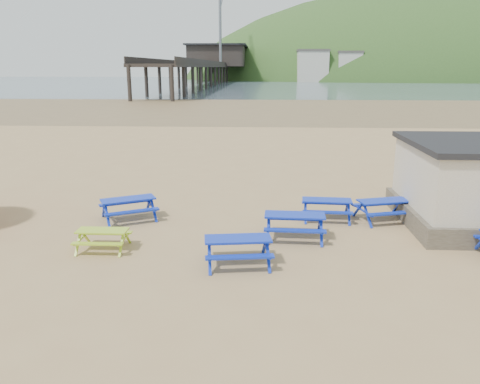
{
  "coord_description": "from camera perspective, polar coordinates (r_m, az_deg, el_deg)",
  "views": [
    {
      "loc": [
        1.49,
        -16.11,
        5.72
      ],
      "look_at": [
        0.59,
        1.5,
        1.0
      ],
      "focal_mm": 35.0,
      "sensor_mm": 36.0,
      "label": 1
    }
  ],
  "objects": [
    {
      "name": "wet_sand",
      "position": [
        71.36,
        1.75,
        10.38
      ],
      "size": [
        400.0,
        400.0,
        0.0
      ],
      "primitive_type": "plane",
      "color": "olive",
      "rests_on": "ground"
    },
    {
      "name": "picnic_table_blue_a",
      "position": [
        18.55,
        -13.42,
        -2.03
      ],
      "size": [
        2.54,
        2.37,
        0.85
      ],
      "rotation": [
        0.0,
        0.0,
        0.48
      ],
      "color": "#0A40B0",
      "rests_on": "ground"
    },
    {
      "name": "picnic_table_blue_d",
      "position": [
        16.22,
        6.66,
        -4.16
      ],
      "size": [
        2.12,
        1.74,
        0.86
      ],
      "rotation": [
        0.0,
        0.0,
        -0.04
      ],
      "color": "#0A40B0",
      "rests_on": "ground"
    },
    {
      "name": "picnic_table_blue_b",
      "position": [
        18.41,
        10.5,
        -2.09
      ],
      "size": [
        1.96,
        1.62,
        0.79
      ],
      "rotation": [
        0.0,
        0.0,
        -0.06
      ],
      "color": "#0A40B0",
      "rests_on": "ground"
    },
    {
      "name": "picnic_table_yellow",
      "position": [
        15.78,
        -16.36,
        -5.6
      ],
      "size": [
        1.62,
        1.3,
        0.67
      ],
      "rotation": [
        0.0,
        0.0,
        0.01
      ],
      "color": "#B5CB2A",
      "rests_on": "ground"
    },
    {
      "name": "headland_town",
      "position": [
        261.71,
        23.09,
        10.39
      ],
      "size": [
        264.0,
        144.0,
        108.0
      ],
      "color": "#2D4C1E",
      "rests_on": "ground"
    },
    {
      "name": "sea",
      "position": [
        186.21,
        2.54,
        13.21
      ],
      "size": [
        400.0,
        400.0,
        0.0
      ],
      "primitive_type": "plane",
      "color": "#455763",
      "rests_on": "ground"
    },
    {
      "name": "pier",
      "position": [
        195.32,
        -2.89,
        14.89
      ],
      "size": [
        24.0,
        220.0,
        39.29
      ],
      "color": "black",
      "rests_on": "ground"
    },
    {
      "name": "ground",
      "position": [
        17.17,
        -2.23,
        -4.5
      ],
      "size": [
        400.0,
        400.0,
        0.0
      ],
      "primitive_type": "plane",
      "color": "tan",
      "rests_on": "ground"
    },
    {
      "name": "picnic_table_blue_e",
      "position": [
        14.07,
        -0.25,
        -7.18
      ],
      "size": [
        2.17,
        1.84,
        0.83
      ],
      "rotation": [
        0.0,
        0.0,
        0.13
      ],
      "color": "#0A40B0",
      "rests_on": "ground"
    },
    {
      "name": "picnic_table_blue_c",
      "position": [
        18.76,
        17.03,
        -2.14
      ],
      "size": [
        2.28,
        2.02,
        0.81
      ],
      "rotation": [
        0.0,
        0.0,
        0.27
      ],
      "color": "#0A40B0",
      "rests_on": "ground"
    }
  ]
}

